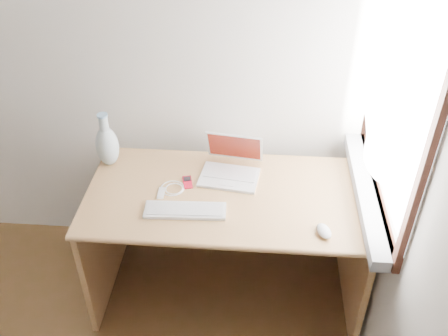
# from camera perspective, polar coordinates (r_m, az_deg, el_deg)

# --- Properties ---
(back_wall) EXTENTS (3.50, 0.04, 2.60)m
(back_wall) POSITION_cam_1_polar(r_m,az_deg,el_deg) (2.78, -21.18, 13.51)
(back_wall) COLOR white
(back_wall) RESTS_ON floor
(window) EXTENTS (0.11, 0.99, 1.10)m
(window) POSITION_cam_1_polar(r_m,az_deg,el_deg) (2.20, 18.69, 7.31)
(window) COLOR white
(window) RESTS_ON right_wall
(desk) EXTENTS (1.38, 0.69, 0.73)m
(desk) POSITION_cam_1_polar(r_m,az_deg,el_deg) (2.64, 0.48, -5.29)
(desk) COLOR tan
(desk) RESTS_ON floor
(laptop) EXTENTS (0.32, 0.28, 0.20)m
(laptop) POSITION_cam_1_polar(r_m,az_deg,el_deg) (2.54, 0.66, 0.16)
(laptop) COLOR white
(laptop) RESTS_ON desk
(external_keyboard) EXTENTS (0.38, 0.13, 0.02)m
(external_keyboard) POSITION_cam_1_polar(r_m,az_deg,el_deg) (2.34, -4.46, -4.83)
(external_keyboard) COLOR white
(external_keyboard) RESTS_ON desk
(mouse) EXTENTS (0.09, 0.11, 0.03)m
(mouse) POSITION_cam_1_polar(r_m,az_deg,el_deg) (2.26, 11.36, -7.07)
(mouse) COLOR white
(mouse) RESTS_ON desk
(ipod) EXTENTS (0.07, 0.11, 0.01)m
(ipod) POSITION_cam_1_polar(r_m,az_deg,el_deg) (2.51, -4.20, -1.63)
(ipod) COLOR red
(ipod) RESTS_ON desk
(cable_coil) EXTENTS (0.14, 0.14, 0.01)m
(cable_coil) POSITION_cam_1_polar(r_m,az_deg,el_deg) (2.48, -5.92, -2.32)
(cable_coil) COLOR white
(cable_coil) RESTS_ON desk
(remote) EXTENTS (0.03, 0.09, 0.01)m
(remote) POSITION_cam_1_polar(r_m,az_deg,el_deg) (2.46, -7.19, -2.85)
(remote) COLOR white
(remote) RESTS_ON desk
(vase) EXTENTS (0.12, 0.12, 0.30)m
(vase) POSITION_cam_1_polar(r_m,az_deg,el_deg) (2.63, -13.21, 2.62)
(vase) COLOR silver
(vase) RESTS_ON desk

